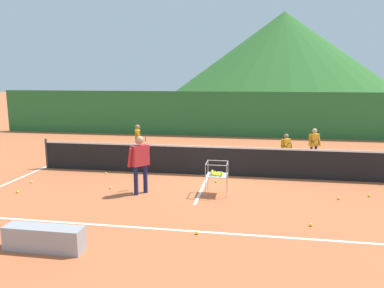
{
  "coord_description": "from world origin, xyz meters",
  "views": [
    {
      "loc": [
        1.39,
        -11.67,
        3.18
      ],
      "look_at": [
        -0.4,
        -0.89,
        1.19
      ],
      "focal_mm": 34.42,
      "sensor_mm": 36.0,
      "label": 1
    }
  ],
  "objects": [
    {
      "name": "line_sideline_west",
      "position": [
        -5.91,
        0.0,
        0.0
      ],
      "size": [
        0.08,
        9.36,
        0.01
      ],
      "primitive_type": "cube",
      "color": "white",
      "rests_on": "ground"
    },
    {
      "name": "tennis_ball_6",
      "position": [
        2.7,
        -3.84,
        0.03
      ],
      "size": [
        0.07,
        0.07,
        0.07
      ],
      "primitive_type": "sphere",
      "color": "yellow",
      "rests_on": "ground"
    },
    {
      "name": "line_baseline_near",
      "position": [
        0.0,
        -4.52,
        0.0
      ],
      "size": [
        11.82,
        0.08,
        0.01
      ],
      "primitive_type": "cube",
      "color": "white",
      "rests_on": "ground"
    },
    {
      "name": "hill_0",
      "position": [
        8.48,
        75.18,
        5.81
      ],
      "size": [
        44.87,
        44.87,
        11.63
      ],
      "primitive_type": "cone",
      "color": "#38702D",
      "rests_on": "ground"
    },
    {
      "name": "ball_cart",
      "position": [
        0.46,
        -1.98,
        0.58
      ],
      "size": [
        0.58,
        0.58,
        0.9
      ],
      "color": "#B7B7BC",
      "rests_on": "ground"
    },
    {
      "name": "student_1",
      "position": [
        2.59,
        1.64,
        0.72
      ],
      "size": [
        0.44,
        0.66,
        1.19
      ],
      "color": "navy",
      "rests_on": "ground"
    },
    {
      "name": "ground_plane",
      "position": [
        0.0,
        0.0,
        0.0
      ],
      "size": [
        120.0,
        120.0,
        0.0
      ],
      "primitive_type": "plane",
      "color": "#BC6038"
    },
    {
      "name": "tennis_ball_2",
      "position": [
        -5.02,
        -2.76,
        0.03
      ],
      "size": [
        0.07,
        0.07,
        0.07
      ],
      "primitive_type": "sphere",
      "color": "yellow",
      "rests_on": "ground"
    },
    {
      "name": "courtside_bench",
      "position": [
        -2.37,
        -5.8,
        0.23
      ],
      "size": [
        1.5,
        0.36,
        0.46
      ],
      "primitive_type": "cube",
      "color": "#99999E",
      "rests_on": "ground"
    },
    {
      "name": "tennis_ball_5",
      "position": [
        0.33,
        -0.81,
        0.03
      ],
      "size": [
        0.07,
        0.07,
        0.07
      ],
      "primitive_type": "sphere",
      "color": "yellow",
      "rests_on": "ground"
    },
    {
      "name": "tennis_ball_9",
      "position": [
        -3.39,
        -0.44,
        0.03
      ],
      "size": [
        0.07,
        0.07,
        0.07
      ],
      "primitive_type": "sphere",
      "color": "yellow",
      "rests_on": "ground"
    },
    {
      "name": "tennis_ball_7",
      "position": [
        4.55,
        -1.52,
        0.03
      ],
      "size": [
        0.07,
        0.07,
        0.07
      ],
      "primitive_type": "sphere",
      "color": "yellow",
      "rests_on": "ground"
    },
    {
      "name": "student_0",
      "position": [
        -3.01,
        1.93,
        0.82
      ],
      "size": [
        0.55,
        0.58,
        1.37
      ],
      "color": "black",
      "rests_on": "ground"
    },
    {
      "name": "tennis_ball_4",
      "position": [
        0.33,
        -4.65,
        0.03
      ],
      "size": [
        0.07,
        0.07,
        0.07
      ],
      "primitive_type": "sphere",
      "color": "yellow",
      "rests_on": "ground"
    },
    {
      "name": "line_service_center",
      "position": [
        0.0,
        0.0,
        0.0
      ],
      "size": [
        0.08,
        5.8,
        0.01
      ],
      "primitive_type": "cube",
      "color": "white",
      "rests_on": "ground"
    },
    {
      "name": "student_2",
      "position": [
        3.69,
        2.48,
        0.78
      ],
      "size": [
        0.5,
        0.66,
        1.29
      ],
      "color": "black",
      "rests_on": "ground"
    },
    {
      "name": "windscreen_fence",
      "position": [
        0.0,
        8.11,
        1.21
      ],
      "size": [
        25.99,
        0.08,
        2.42
      ],
      "primitive_type": "cube",
      "color": "#286B33",
      "rests_on": "ground"
    },
    {
      "name": "hill_1",
      "position": [
        7.33,
        70.07,
        8.29
      ],
      "size": [
        46.07,
        46.07,
        16.59
      ],
      "primitive_type": "cone",
      "color": "#2D6628",
      "rests_on": "ground"
    },
    {
      "name": "tennis_ball_0",
      "position": [
        -2.61,
        -1.98,
        0.03
      ],
      "size": [
        0.07,
        0.07,
        0.07
      ],
      "primitive_type": "sphere",
      "color": "yellow",
      "rests_on": "ground"
    },
    {
      "name": "tennis_ball_8",
      "position": [
        -5.21,
        -1.81,
        0.03
      ],
      "size": [
        0.07,
        0.07,
        0.07
      ],
      "primitive_type": "sphere",
      "color": "yellow",
      "rests_on": "ground"
    },
    {
      "name": "line_baseline_far",
      "position": [
        0.0,
        4.84,
        0.0
      ],
      "size": [
        11.82,
        0.08,
        0.01
      ],
      "primitive_type": "cube",
      "color": "white",
      "rests_on": "ground"
    },
    {
      "name": "instructor",
      "position": [
        -1.61,
        -2.24,
        0.97
      ],
      "size": [
        0.58,
        0.79,
        1.62
      ],
      "color": "#191E4C",
      "rests_on": "ground"
    },
    {
      "name": "tennis_net",
      "position": [
        0.0,
        0.0,
        0.5
      ],
      "size": [
        11.57,
        0.08,
        1.05
      ],
      "color": "#333338",
      "rests_on": "ground"
    },
    {
      "name": "tennis_ball_1",
      "position": [
        3.69,
        -1.89,
        0.03
      ],
      "size": [
        0.07,
        0.07,
        0.07
      ],
      "primitive_type": "sphere",
      "color": "yellow",
      "rests_on": "ground"
    }
  ]
}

